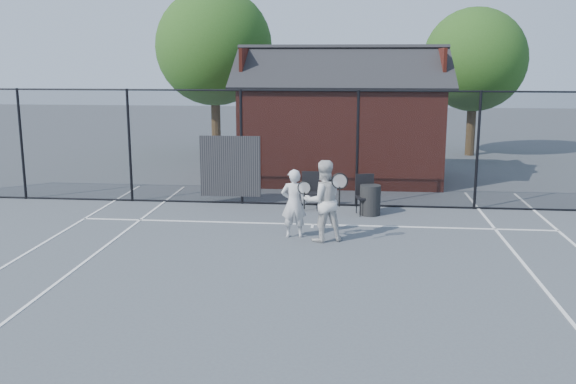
# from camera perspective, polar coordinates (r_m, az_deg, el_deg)

# --- Properties ---
(ground) EXTENTS (80.00, 80.00, 0.00)m
(ground) POSITION_cam_1_polar(r_m,az_deg,el_deg) (11.98, 1.31, -6.55)
(ground) COLOR #4A4E54
(ground) RESTS_ON ground
(court_lines) EXTENTS (11.02, 18.00, 0.01)m
(court_lines) POSITION_cam_1_polar(r_m,az_deg,el_deg) (10.73, 0.75, -8.73)
(court_lines) COLOR white
(court_lines) RESTS_ON ground
(fence) EXTENTS (22.04, 3.00, 3.00)m
(fence) POSITION_cam_1_polar(r_m,az_deg,el_deg) (16.54, 1.65, 3.72)
(fence) COLOR black
(fence) RESTS_ON ground
(clubhouse) EXTENTS (6.50, 4.36, 4.19)m
(clubhouse) POSITION_cam_1_polar(r_m,az_deg,el_deg) (20.45, 4.73, 5.69)
(clubhouse) COLOR #5E2016
(clubhouse) RESTS_ON ground
(tree_left) EXTENTS (4.48, 4.48, 6.44)m
(tree_left) POSITION_cam_1_polar(r_m,az_deg,el_deg) (25.41, -6.57, 12.67)
(tree_left) COLOR #362815
(tree_left) RESTS_ON ground
(tree_right) EXTENTS (3.97, 3.97, 5.70)m
(tree_right) POSITION_cam_1_polar(r_m,az_deg,el_deg) (26.25, 16.26, 11.20)
(tree_right) COLOR #362815
(tree_right) RESTS_ON ground
(player_front) EXTENTS (0.68, 0.51, 1.48)m
(player_front) POSITION_cam_1_polar(r_m,az_deg,el_deg) (13.66, 0.52, -1.01)
(player_front) COLOR silver
(player_front) RESTS_ON ground
(player_back) EXTENTS (1.02, 0.90, 1.72)m
(player_back) POSITION_cam_1_polar(r_m,az_deg,el_deg) (13.37, 3.14, -0.78)
(player_back) COLOR silver
(player_back) RESTS_ON ground
(chair_left) EXTENTS (0.46, 0.48, 0.93)m
(chair_left) POSITION_cam_1_polar(r_m,az_deg,el_deg) (16.24, 2.00, 0.04)
(chair_left) COLOR black
(chair_left) RESTS_ON ground
(chair_right) EXTENTS (0.56, 0.57, 0.96)m
(chair_right) POSITION_cam_1_polar(r_m,az_deg,el_deg) (15.79, 6.97, -0.31)
(chair_right) COLOR black
(chair_right) RESTS_ON ground
(waste_bin) EXTENTS (0.52, 0.52, 0.74)m
(waste_bin) POSITION_cam_1_polar(r_m,az_deg,el_deg) (15.81, 7.31, -0.71)
(waste_bin) COLOR black
(waste_bin) RESTS_ON ground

